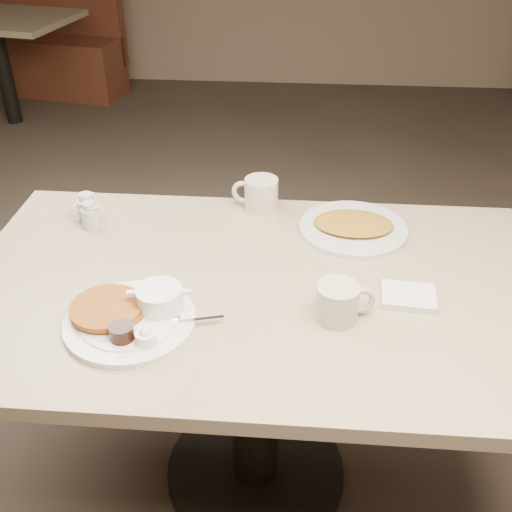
# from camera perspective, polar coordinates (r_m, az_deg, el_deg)

# --- Properties ---
(room) EXTENTS (7.04, 8.04, 2.84)m
(room) POSITION_cam_1_polar(r_m,az_deg,el_deg) (1.26, -0.08, 22.01)
(room) COLOR #4C3F33
(room) RESTS_ON ground
(diner_table) EXTENTS (1.50, 0.90, 0.75)m
(diner_table) POSITION_cam_1_polar(r_m,az_deg,el_deg) (1.64, -0.06, -7.41)
(diner_table) COLOR tan
(diner_table) RESTS_ON ground
(main_plate) EXTENTS (0.38, 0.34, 0.07)m
(main_plate) POSITION_cam_1_polar(r_m,az_deg,el_deg) (1.43, -11.55, -5.35)
(main_plate) COLOR silver
(main_plate) RESTS_ON diner_table
(coffee_mug_near) EXTENTS (0.15, 0.12, 0.09)m
(coffee_mug_near) POSITION_cam_1_polar(r_m,az_deg,el_deg) (1.41, 7.82, -4.27)
(coffee_mug_near) COLOR #B2AC9A
(coffee_mug_near) RESTS_ON diner_table
(napkin) EXTENTS (0.14, 0.11, 0.02)m
(napkin) POSITION_cam_1_polar(r_m,az_deg,el_deg) (1.52, 14.16, -3.72)
(napkin) COLOR silver
(napkin) RESTS_ON diner_table
(coffee_mug_far) EXTENTS (0.15, 0.12, 0.10)m
(coffee_mug_far) POSITION_cam_1_polar(r_m,az_deg,el_deg) (1.83, 0.37, 5.83)
(coffee_mug_far) COLOR beige
(coffee_mug_far) RESTS_ON diner_table
(creamer_left) EXTENTS (0.08, 0.07, 0.08)m
(creamer_left) POSITION_cam_1_polar(r_m,az_deg,el_deg) (1.86, -15.65, 4.45)
(creamer_left) COLOR beige
(creamer_left) RESTS_ON diner_table
(creamer_right) EXTENTS (0.07, 0.06, 0.08)m
(creamer_right) POSITION_cam_1_polar(r_m,az_deg,el_deg) (1.81, -15.36, 3.64)
(creamer_right) COLOR #B8B9B5
(creamer_right) RESTS_ON diner_table
(hash_plate) EXTENTS (0.32, 0.32, 0.04)m
(hash_plate) POSITION_cam_1_polar(r_m,az_deg,el_deg) (1.76, 9.14, 2.73)
(hash_plate) COLOR #B9B9B5
(hash_plate) RESTS_ON diner_table
(booth_back_left) EXTENTS (1.27, 1.42, 1.12)m
(booth_back_left) POSITION_cam_1_polar(r_m,az_deg,el_deg) (5.34, -18.72, 18.45)
(booth_back_left) COLOR brown
(booth_back_left) RESTS_ON ground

